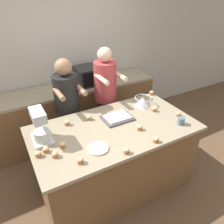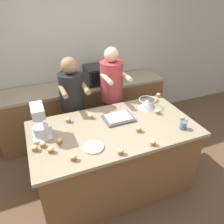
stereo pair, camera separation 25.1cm
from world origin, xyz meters
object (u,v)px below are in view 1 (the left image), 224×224
(cupcake_1, at_px, (179,114))
(cupcake_2, at_px, (152,93))
(drinking_glass, at_px, (181,121))
(cupcake_10, at_px, (46,150))
(cupcake_3, at_px, (38,154))
(cupcake_8, at_px, (80,160))
(cupcake_12, at_px, (154,109))
(cupcake_11, at_px, (126,151))
(stand_mixer, at_px, (40,128))
(cupcake_5, at_px, (62,145))
(mixing_bowl, at_px, (143,101))
(cupcake_6, at_px, (156,140))
(cupcake_7, at_px, (89,117))
(person_left, at_px, (68,111))
(cupcake_0, at_px, (67,123))
(small_plate, at_px, (98,148))
(baking_tray, at_px, (117,118))
(cupcake_9, at_px, (55,154))
(cupcake_4, at_px, (140,127))
(microwave_oven, at_px, (92,75))
(person_right, at_px, (106,99))

(cupcake_1, bearing_deg, cupcake_2, 82.68)
(drinking_glass, relative_size, cupcake_10, 1.42)
(cupcake_3, distance_m, cupcake_10, 0.09)
(cupcake_8, bearing_deg, drinking_glass, 1.41)
(cupcake_12, bearing_deg, drinking_glass, -77.71)
(cupcake_1, bearing_deg, cupcake_11, -164.03)
(stand_mixer, distance_m, cupcake_10, 0.25)
(cupcake_5, bearing_deg, cupcake_8, -75.61)
(mixing_bowl, height_order, cupcake_12, mixing_bowl)
(cupcake_6, relative_size, cupcake_7, 1.00)
(person_left, height_order, drinking_glass, person_left)
(cupcake_0, xyz_separation_m, cupcake_10, (-0.34, -0.36, 0.00))
(cupcake_8, height_order, cupcake_10, same)
(small_plate, bearing_deg, cupcake_7, 75.00)
(person_left, relative_size, cupcake_7, 25.02)
(baking_tray, height_order, drinking_glass, drinking_glass)
(drinking_glass, xyz_separation_m, cupcake_12, (-0.09, 0.40, -0.01))
(cupcake_3, bearing_deg, cupcake_6, -18.19)
(cupcake_8, bearing_deg, cupcake_9, 132.99)
(cupcake_5, relative_size, cupcake_12, 1.00)
(baking_tray, height_order, cupcake_11, cupcake_11)
(cupcake_2, xyz_separation_m, cupcake_12, (-0.28, -0.41, 0.00))
(person_left, relative_size, cupcake_12, 25.02)
(stand_mixer, bearing_deg, cupcake_7, 11.96)
(cupcake_7, bearing_deg, cupcake_2, 9.59)
(stand_mixer, height_order, cupcake_4, stand_mixer)
(person_left, height_order, cupcake_6, person_left)
(small_plate, distance_m, cupcake_9, 0.43)
(cupcake_1, bearing_deg, stand_mixer, 168.08)
(baking_tray, bearing_deg, cupcake_7, 154.34)
(microwave_oven, bearing_deg, drinking_glass, -76.27)
(baking_tray, bearing_deg, person_right, 75.29)
(stand_mixer, relative_size, cupcake_5, 5.85)
(stand_mixer, distance_m, mixing_bowl, 1.40)
(cupcake_1, bearing_deg, drinking_glass, -124.98)
(person_left, relative_size, cupcake_2, 25.02)
(person_left, distance_m, small_plate, 1.05)
(person_left, height_order, cupcake_1, person_left)
(cupcake_7, bearing_deg, drinking_glass, -34.04)
(small_plate, relative_size, cupcake_5, 3.38)
(cupcake_0, height_order, cupcake_4, same)
(cupcake_1, height_order, cupcake_8, same)
(cupcake_9, relative_size, cupcake_11, 1.00)
(cupcake_5, distance_m, cupcake_10, 0.17)
(cupcake_6, bearing_deg, cupcake_7, 120.42)
(stand_mixer, xyz_separation_m, cupcake_11, (0.68, -0.62, -0.13))
(drinking_glass, relative_size, cupcake_4, 1.42)
(stand_mixer, height_order, cupcake_7, stand_mixer)
(cupcake_5, bearing_deg, drinking_glass, -11.15)
(small_plate, height_order, cupcake_3, cupcake_3)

